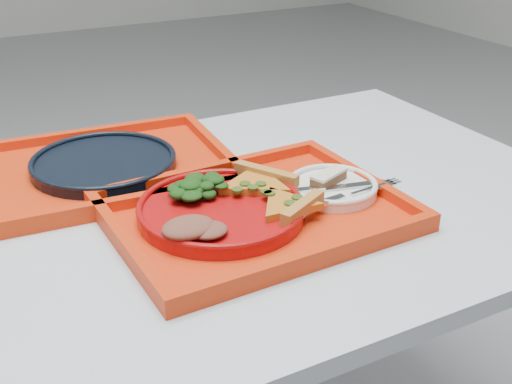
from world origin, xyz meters
TOP-DOWN VIEW (x-y plane):
  - table at (0.00, 0.00)m, footprint 1.60×0.80m
  - tray_main at (0.21, -0.07)m, footprint 0.46×0.36m
  - tray_far at (0.04, 0.21)m, footprint 0.47×0.38m
  - dinner_plate at (0.15, -0.06)m, footprint 0.26×0.26m
  - side_plate at (0.35, -0.07)m, footprint 0.15×0.15m
  - navy_plate at (0.04, 0.21)m, footprint 0.26×0.26m
  - pizza_slice_a at (0.24, -0.11)m, footprint 0.14×0.15m
  - pizza_slice_b at (0.23, -0.02)m, footprint 0.17×0.17m
  - salad_heap at (0.13, 0.00)m, footprint 0.09×0.08m
  - meat_portion at (0.07, -0.11)m, footprint 0.08×0.06m
  - dessert_bar at (0.35, -0.06)m, footprint 0.07×0.05m
  - knife at (0.34, -0.08)m, footprint 0.18×0.06m
  - fork at (0.35, -0.12)m, footprint 0.19×0.04m

SIDE VIEW (x-z plane):
  - table at x=0.00m, z-range 0.30..1.05m
  - tray_main at x=0.21m, z-range 0.75..0.76m
  - tray_far at x=0.04m, z-range 0.75..0.76m
  - side_plate at x=0.35m, z-range 0.76..0.78m
  - navy_plate at x=0.04m, z-range 0.76..0.78m
  - dinner_plate at x=0.15m, z-range 0.76..0.78m
  - knife at x=0.34m, z-range 0.78..0.78m
  - fork at x=0.35m, z-range 0.78..0.78m
  - dessert_bar at x=0.35m, z-range 0.78..0.80m
  - pizza_slice_a at x=0.24m, z-range 0.78..0.80m
  - pizza_slice_b at x=0.23m, z-range 0.78..0.80m
  - meat_portion at x=0.07m, z-range 0.78..0.80m
  - salad_heap at x=0.13m, z-range 0.78..0.82m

